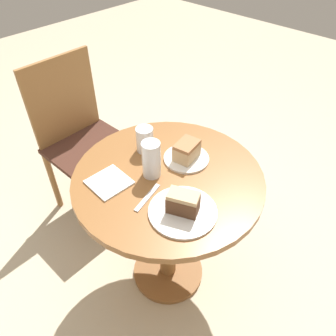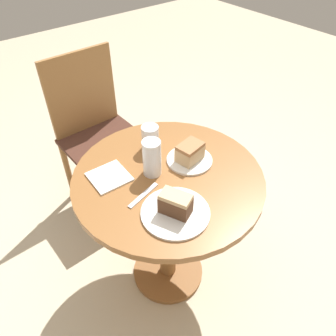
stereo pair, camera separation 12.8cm
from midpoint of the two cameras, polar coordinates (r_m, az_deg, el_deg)
ground_plane at (r=1.88m, az=-2.05°, el=-17.70°), size 8.00×8.00×0.00m
table at (r=1.43m, az=-2.58°, el=-6.35°), size 0.77×0.77×0.72m
chair at (r=1.97m, az=-16.56°, el=5.00°), size 0.44×0.41×0.93m
plate_near at (r=1.17m, az=-0.58°, el=-7.72°), size 0.25×0.25×0.01m
plate_far at (r=1.38m, az=0.56°, el=1.58°), size 0.19×0.19×0.01m
cake_slice_near at (r=1.14m, az=-0.60°, el=-6.19°), size 0.10×0.13×0.08m
cake_slice_far at (r=1.35m, az=0.57°, el=2.98°), size 0.12×0.10×0.08m
glass_lemonade at (r=1.41m, az=-6.66°, el=4.65°), size 0.07×0.07×0.11m
glass_water at (r=1.27m, az=-5.79°, el=1.12°), size 0.07×0.07×0.16m
napkin_stack at (r=1.31m, az=-13.01°, el=-2.55°), size 0.15×0.15×0.01m
fork at (r=1.23m, az=-6.61°, el=-5.25°), size 0.16×0.05×0.00m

